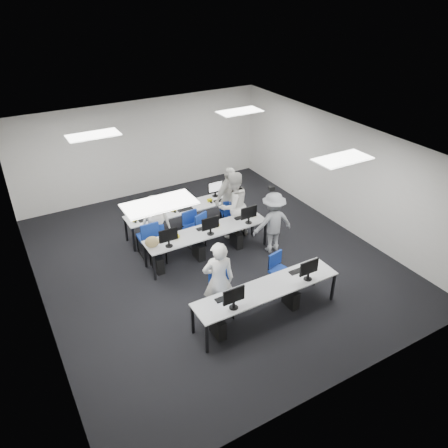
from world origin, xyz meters
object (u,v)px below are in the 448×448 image
desk_front (267,290)px  chair_1 (280,277)px  chair_0 (221,301)px  student_2 (156,224)px  desk_mid (207,232)px  chair_3 (194,235)px  chair_2 (158,250)px  student_0 (218,280)px  chair_6 (196,232)px  student_1 (233,205)px  student_3 (229,199)px  chair_7 (229,218)px  photographer (273,223)px  chair_5 (149,243)px  chair_4 (235,225)px

desk_front → chair_1: (0.82, 0.64, -0.41)m
chair_0 → student_2: size_ratio=0.62×
desk_mid → chair_3: 0.74m
chair_2 → chair_3: 1.10m
student_0 → chair_6: bearing=-90.2°
chair_2 → student_1: size_ratio=0.47×
student_2 → student_3: 2.19m
desk_mid → chair_7: 1.56m
desk_mid → chair_3: (-0.07, 0.62, -0.39)m
desk_front → chair_7: bearing=71.4°
chair_0 → student_0: (-0.07, -0.03, 0.59)m
desk_mid → chair_2: chair_2 is taller
desk_mid → chair_6: size_ratio=3.55×
chair_1 → student_3: size_ratio=0.47×
student_3 → chair_6: bearing=170.8°
chair_0 → student_2: student_2 is taller
student_3 → photographer: (0.38, -1.55, -0.09)m
chair_0 → chair_2: (-0.39, 2.51, -0.02)m
desk_mid → student_3: size_ratio=1.77×
chair_5 → photographer: photographer is taller
chair_4 → student_3: size_ratio=0.46×
chair_0 → student_2: (-0.24, 2.93, 0.48)m
desk_front → chair_4: 3.42m
chair_4 → chair_5: size_ratio=0.84×
chair_0 → chair_3: chair_0 is taller
chair_0 → photographer: (2.33, 1.45, 0.51)m
chair_5 → chair_7: (2.45, 0.13, -0.02)m
student_2 → chair_4: bearing=0.3°
chair_3 → chair_5: size_ratio=0.94×
chair_4 → student_3: bearing=105.3°
student_3 → student_2: bearing=162.6°
chair_6 → student_1: 1.22m
student_2 → photographer: photographer is taller
desk_front → chair_5: chair_5 is taller
chair_0 → chair_2: 2.55m
student_1 → student_2: (-2.06, 0.36, -0.15)m
chair_6 → student_0: bearing=-127.3°
chair_1 → student_1: 2.57m
chair_5 → student_2: (0.26, 0.07, 0.47)m
desk_front → desk_mid: bearing=90.0°
chair_2 → student_0: bearing=-63.9°
chair_3 → chair_6: (0.12, 0.12, -0.01)m
student_3 → photographer: student_3 is taller
chair_4 → chair_7: chair_7 is taller
student_1 → chair_2: bearing=-7.6°
chair_7 → student_0: 3.68m
chair_3 → chair_2: bearing=-177.5°
chair_5 → chair_4: bearing=-2.9°
desk_front → chair_5: 3.65m
chair_1 → student_2: (-1.82, 2.83, 0.51)m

